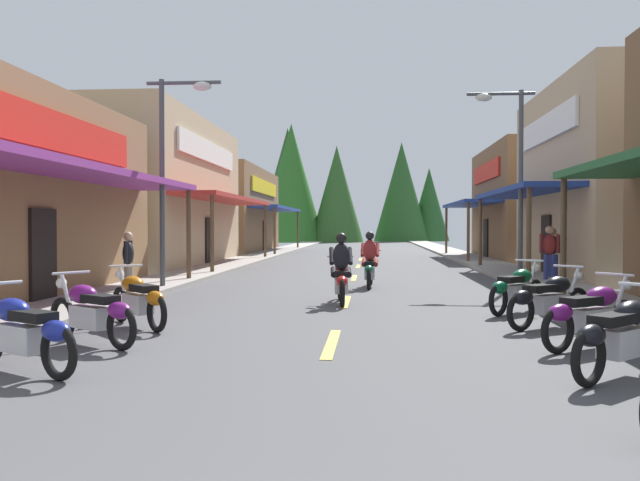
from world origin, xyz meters
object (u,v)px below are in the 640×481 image
motorcycle_parked_right_2 (591,314)px  rider_cruising_lead (341,274)px  motorcycle_parked_right_1 (622,335)px  motorcycle_parked_left_2 (92,311)px  motorcycle_parked_left_3 (138,299)px  streetlamp_left (173,152)px  pedestrian_by_shop (549,250)px  pedestrian_waiting (553,250)px  motorcycle_parked_left_1 (23,331)px  streetlamp_right (510,157)px  rider_cruising_trailing (370,264)px  pedestrian_strolling (128,260)px  motorcycle_parked_right_4 (517,288)px  motorcycle_parked_right_3 (549,299)px

motorcycle_parked_right_2 → rider_cruising_lead: (-3.73, 5.06, 0.17)m
motorcycle_parked_right_1 → motorcycle_parked_left_2: bearing=123.5°
motorcycle_parked_left_2 → motorcycle_parked_left_3: bearing=-59.0°
streetlamp_left → pedestrian_by_shop: size_ratio=3.27×
pedestrian_waiting → motorcycle_parked_left_1: bearing=-4.5°
motorcycle_parked_right_1 → motorcycle_parked_right_2: size_ratio=0.91×
streetlamp_right → motorcycle_parked_right_2: bearing=-95.7°
motorcycle_parked_right_1 → motorcycle_parked_right_2: bearing=38.4°
streetlamp_right → motorcycle_parked_right_1: streetlamp_right is taller
pedestrian_waiting → pedestrian_by_shop: bearing=10.6°
streetlamp_left → motorcycle_parked_left_1: (1.22, -9.89, -3.22)m
rider_cruising_trailing → pedestrian_strolling: 6.55m
streetlamp_right → motorcycle_parked_right_1: 12.95m
motorcycle_parked_right_4 → rider_cruising_trailing: 5.96m
motorcycle_parked_right_1 → motorcycle_parked_left_1: (-6.87, -0.28, 0.00)m
motorcycle_parked_left_2 → motorcycle_parked_left_3: 1.66m
rider_cruising_lead → pedestrian_waiting: (6.37, 6.77, 0.31)m
pedestrian_by_shop → pedestrian_waiting: (0.40, 1.09, -0.04)m
streetlamp_right → motorcycle_parked_left_3: streetlamp_right is taller
motorcycle_parked_left_2 → motorcycle_parked_right_2: bearing=-143.8°
streetlamp_left → motorcycle_parked_left_3: size_ratio=3.45×
motorcycle_parked_right_3 → pedestrian_strolling: 9.59m
motorcycle_parked_right_4 → motorcycle_parked_right_3: bearing=-136.7°
motorcycle_parked_right_4 → motorcycle_parked_left_3: size_ratio=1.05×
rider_cruising_lead → motorcycle_parked_left_2: bearing=143.3°
motorcycle_parked_right_1 → motorcycle_parked_left_1: 6.88m
motorcycle_parked_right_2 → pedestrian_by_shop: size_ratio=1.03×
rider_cruising_lead → motorcycle_parked_right_3: bearing=-135.4°
motorcycle_parked_right_2 → motorcycle_parked_left_2: same height
motorcycle_parked_right_4 → pedestrian_strolling: size_ratio=1.09×
motorcycle_parked_right_3 → pedestrian_strolling: (-8.76, 3.90, 0.42)m
motorcycle_parked_left_3 → motorcycle_parked_right_3: bearing=-128.9°
motorcycle_parked_right_1 → motorcycle_parked_right_3: size_ratio=0.93×
streetlamp_left → motorcycle_parked_left_2: size_ratio=3.08×
motorcycle_parked_right_1 → motorcycle_parked_right_3: same height
motorcycle_parked_right_4 → motorcycle_parked_right_2: bearing=-137.5°
streetlamp_right → rider_cruising_lead: size_ratio=2.69×
pedestrian_waiting → pedestrian_strolling: bearing=-31.7°
motorcycle_parked_right_1 → rider_cruising_trailing: 11.16m
motorcycle_parked_right_1 → pedestrian_by_shop: 12.80m
motorcycle_parked_right_1 → rider_cruising_trailing: bearing=61.1°
streetlamp_left → streetlamp_right: size_ratio=0.98×
pedestrian_waiting → motorcycle_parked_right_1: bearing=18.6°
motorcycle_parked_right_1 → motorcycle_parked_left_1: bearing=138.5°
motorcycle_parked_left_1 → pedestrian_waiting: (9.76, 13.91, 0.47)m
motorcycle_parked_right_1 → rider_cruising_lead: bearing=73.1°
motorcycle_parked_right_1 → motorcycle_parked_left_3: 7.47m
pedestrian_strolling → streetlamp_left: bearing=-110.4°
motorcycle_parked_right_2 → rider_cruising_trailing: rider_cruising_trailing is taller
motorcycle_parked_left_1 → rider_cruising_trailing: bearing=-78.8°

